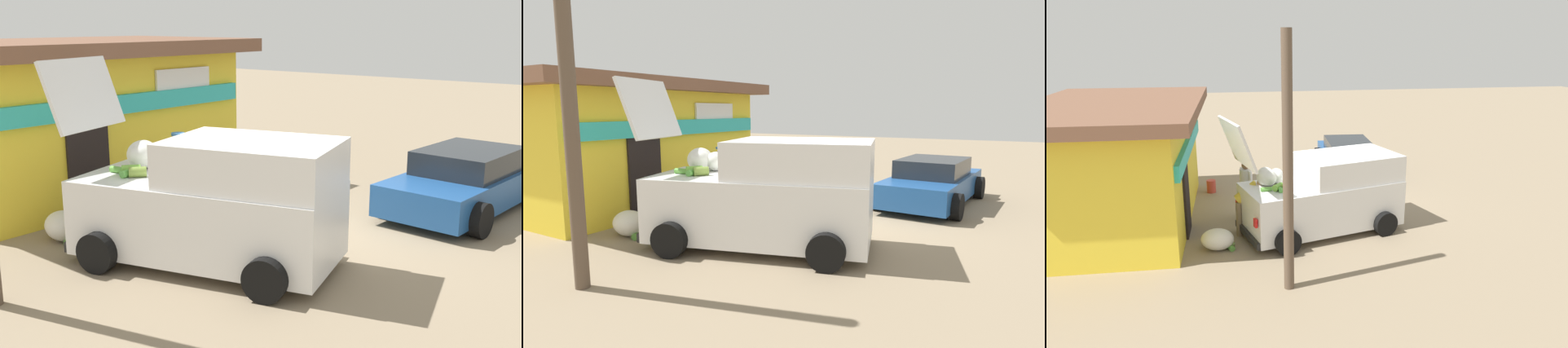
% 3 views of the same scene
% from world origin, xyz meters
% --- Properties ---
extents(ground_plane, '(60.00, 60.00, 0.00)m').
position_xyz_m(ground_plane, '(0.00, 0.00, 0.00)').
color(ground_plane, gray).
extents(storefront_bar, '(7.07, 4.44, 3.21)m').
position_xyz_m(storefront_bar, '(-0.41, 5.43, 1.66)').
color(storefront_bar, yellow).
rests_on(storefront_bar, ground_plane).
extents(delivery_van, '(2.89, 4.59, 3.03)m').
position_xyz_m(delivery_van, '(-1.91, 0.24, 0.97)').
color(delivery_van, white).
rests_on(delivery_van, ground_plane).
extents(parked_sedan, '(4.35, 2.31, 1.21)m').
position_xyz_m(parked_sedan, '(3.27, -1.66, 0.57)').
color(parked_sedan, '#1E4C8C').
rests_on(parked_sedan, ground_plane).
extents(vendor_standing, '(0.52, 0.45, 1.65)m').
position_xyz_m(vendor_standing, '(-0.72, 2.18, 0.94)').
color(vendor_standing, '#4C4C51').
rests_on(vendor_standing, ground_plane).
extents(customer_bending, '(0.57, 0.81, 1.43)m').
position_xyz_m(customer_bending, '(-1.80, 2.21, 0.89)').
color(customer_bending, '#726047').
rests_on(customer_bending, ground_plane).
extents(unloaded_banana_pile, '(0.75, 0.86, 0.50)m').
position_xyz_m(unloaded_banana_pile, '(-2.66, 2.96, 0.23)').
color(unloaded_banana_pile, silver).
rests_on(unloaded_banana_pile, ground_plane).
extents(paint_bucket, '(0.29, 0.29, 0.40)m').
position_xyz_m(paint_bucket, '(1.73, 3.20, 0.20)').
color(paint_bucket, '#BF3F33').
rests_on(paint_bucket, ground_plane).
extents(utility_pole, '(0.20, 0.20, 4.97)m').
position_xyz_m(utility_pole, '(-4.73, 1.56, 2.48)').
color(utility_pole, brown).
rests_on(utility_pole, ground_plane).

